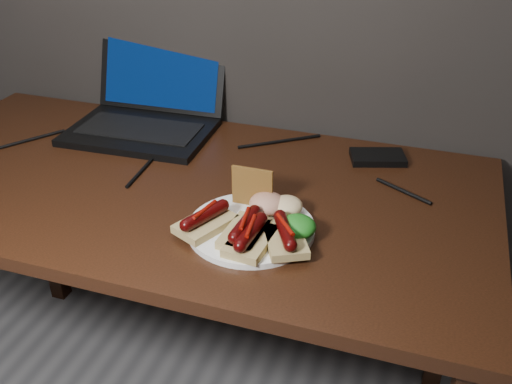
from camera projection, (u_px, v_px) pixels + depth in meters
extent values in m
cube|color=#37190D|center=(174.00, 188.00, 1.28)|extent=(1.40, 0.70, 0.03)
cube|color=#37190D|center=(43.00, 211.00, 1.89)|extent=(0.05, 0.05, 0.72)
cube|color=#37190D|center=(450.00, 293.00, 1.54)|extent=(0.05, 0.05, 0.72)
cube|color=black|center=(140.00, 132.00, 1.48)|extent=(0.37, 0.26, 0.02)
cube|color=black|center=(140.00, 128.00, 1.47)|extent=(0.31, 0.15, 0.00)
cube|color=black|center=(162.00, 67.00, 1.55)|extent=(0.37, 0.11, 0.23)
cube|color=navy|center=(162.00, 67.00, 1.55)|extent=(0.33, 0.09, 0.20)
cube|color=black|center=(378.00, 157.00, 1.36)|extent=(0.14, 0.11, 0.02)
cylinder|color=black|center=(144.00, 168.00, 1.32)|extent=(0.02, 0.18, 0.01)
cylinder|color=black|center=(280.00, 141.00, 1.44)|extent=(0.18, 0.14, 0.01)
cylinder|color=black|center=(403.00, 191.00, 1.23)|extent=(0.13, 0.08, 0.01)
cylinder|color=black|center=(26.00, 141.00, 1.45)|extent=(0.12, 0.17, 0.01)
cylinder|color=white|center=(251.00, 228.00, 1.11)|extent=(0.27, 0.27, 0.01)
cube|color=tan|center=(205.00, 224.00, 1.09)|extent=(0.11, 0.13, 0.02)
cylinder|color=#450405|center=(205.00, 215.00, 1.08)|extent=(0.06, 0.10, 0.02)
sphere|color=#450405|center=(186.00, 225.00, 1.05)|extent=(0.03, 0.02, 0.02)
sphere|color=#450405|center=(223.00, 205.00, 1.11)|extent=(0.03, 0.02, 0.02)
cylinder|color=maroon|center=(205.00, 209.00, 1.07)|extent=(0.02, 0.07, 0.01)
cube|color=tan|center=(245.00, 233.00, 1.07)|extent=(0.08, 0.12, 0.02)
cylinder|color=#450405|center=(245.00, 224.00, 1.06)|extent=(0.03, 0.10, 0.02)
sphere|color=#450405|center=(234.00, 238.00, 1.02)|extent=(0.03, 0.02, 0.02)
sphere|color=#450405|center=(255.00, 211.00, 1.09)|extent=(0.03, 0.02, 0.02)
cylinder|color=maroon|center=(245.00, 218.00, 1.05)|extent=(0.02, 0.07, 0.01)
cube|color=tan|center=(285.00, 239.00, 1.05)|extent=(0.11, 0.13, 0.02)
cylinder|color=#450405|center=(285.00, 230.00, 1.04)|extent=(0.07, 0.10, 0.02)
sphere|color=#450405|center=(290.00, 245.00, 1.00)|extent=(0.03, 0.02, 0.02)
sphere|color=#450405|center=(280.00, 216.00, 1.08)|extent=(0.03, 0.02, 0.02)
cylinder|color=maroon|center=(285.00, 224.00, 1.03)|extent=(0.05, 0.06, 0.01)
cube|color=tan|center=(251.00, 241.00, 1.04)|extent=(0.08, 0.12, 0.02)
cylinder|color=#450405|center=(251.00, 232.00, 1.03)|extent=(0.03, 0.10, 0.02)
sphere|color=#450405|center=(240.00, 246.00, 1.00)|extent=(0.02, 0.02, 0.02)
sphere|color=#450405|center=(261.00, 219.00, 1.07)|extent=(0.03, 0.02, 0.02)
cylinder|color=maroon|center=(251.00, 226.00, 1.03)|extent=(0.02, 0.07, 0.01)
cube|color=olive|center=(252.00, 187.00, 1.14)|extent=(0.09, 0.01, 0.08)
ellipsoid|color=#146213|center=(298.00, 227.00, 1.06)|extent=(0.07, 0.07, 0.04)
ellipsoid|color=maroon|center=(267.00, 203.00, 1.13)|extent=(0.07, 0.07, 0.04)
ellipsoid|color=beige|center=(287.00, 206.00, 1.13)|extent=(0.06, 0.06, 0.04)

